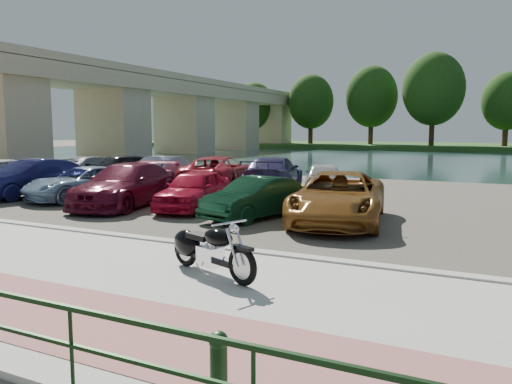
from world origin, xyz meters
TOP-DOWN VIEW (x-y plane):
  - ground at (0.00, 0.00)m, footprint 200.00×200.00m
  - promenade at (0.00, -1.00)m, footprint 60.00×6.00m
  - pink_path at (0.00, -2.50)m, footprint 60.00×2.00m
  - kerb at (0.00, 2.00)m, footprint 60.00×0.30m
  - parking_lot at (0.00, 11.00)m, footprint 60.00×18.00m
  - river at (0.00, 40.00)m, footprint 120.00×40.00m
  - far_bank at (0.00, 72.00)m, footprint 120.00×24.00m
  - bridge at (-28.00, 41.02)m, footprint 7.00×56.00m
  - far_trees at (4.36, 65.79)m, footprint 70.25×10.68m
  - motorcycle at (0.92, 0.19)m, footprint 2.23×1.10m
  - car_1 at (-11.01, 6.40)m, footprint 2.17×4.72m
  - car_2 at (-8.62, 6.75)m, footprint 3.16×4.95m
  - car_3 at (-6.06, 6.17)m, footprint 2.99×5.45m
  - car_4 at (-3.51, 6.62)m, footprint 2.25×4.16m
  - car_5 at (-0.89, 6.02)m, footprint 2.25×4.00m
  - car_6 at (1.56, 6.36)m, footprint 3.35×5.65m
  - car_7 at (-13.46, 12.13)m, footprint 2.32×4.74m
  - car_8 at (-10.95, 12.28)m, footprint 3.13×4.82m
  - car_9 at (-8.67, 12.17)m, footprint 2.21×4.51m
  - car_10 at (-6.00, 12.39)m, footprint 3.64×5.74m
  - car_11 at (-3.34, 12.73)m, footprint 3.25×5.51m
  - car_12 at (-1.00, 12.75)m, footprint 2.79×4.25m

SIDE VIEW (x-z plane):
  - ground at x=0.00m, z-range 0.00..0.00m
  - river at x=0.00m, z-range 0.00..0.00m
  - parking_lot at x=0.00m, z-range 0.00..0.04m
  - promenade at x=0.00m, z-range 0.00..0.10m
  - kerb at x=0.00m, z-range 0.00..0.14m
  - pink_path at x=0.00m, z-range 0.10..0.11m
  - far_bank at x=0.00m, z-range 0.00..0.60m
  - motorcycle at x=0.92m, z-range 0.04..1.09m
  - car_5 at x=-0.89m, z-range 0.04..1.29m
  - car_2 at x=-8.62m, z-range 0.04..1.31m
  - car_7 at x=-13.46m, z-range 0.04..1.37m
  - car_4 at x=-3.51m, z-range 0.04..1.38m
  - car_12 at x=-1.00m, z-range 0.04..1.38m
  - car_9 at x=-8.67m, z-range 0.04..1.46m
  - car_6 at x=1.56m, z-range 0.04..1.51m
  - car_10 at x=-6.00m, z-range 0.04..1.51m
  - car_3 at x=-6.06m, z-range 0.04..1.54m
  - car_1 at x=-11.01m, z-range 0.04..1.54m
  - car_11 at x=-3.34m, z-range 0.04..1.54m
  - car_8 at x=-10.95m, z-range 0.04..1.57m
  - bridge at x=-28.00m, z-range 1.24..9.79m
  - far_trees at x=4.36m, z-range 1.23..13.75m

